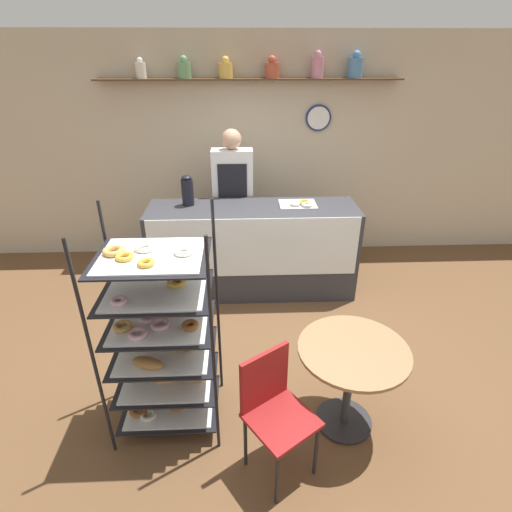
{
  "coord_description": "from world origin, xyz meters",
  "views": [
    {
      "loc": [
        -0.13,
        -2.71,
        2.5
      ],
      "look_at": [
        0.0,
        0.44,
        0.86
      ],
      "focal_mm": 28.0,
      "sensor_mm": 36.0,
      "label": 1
    }
  ],
  "objects_px": {
    "person_worker": "(233,198)",
    "cafe_chair": "(273,403)",
    "coffee_carafe": "(187,191)",
    "donut_tray_counter": "(300,204)",
    "pastry_rack": "(161,339)",
    "cafe_table": "(351,368)"
  },
  "relations": [
    {
      "from": "person_worker",
      "to": "donut_tray_counter",
      "type": "xyz_separation_m",
      "value": [
        0.72,
        -0.44,
        0.08
      ]
    },
    {
      "from": "pastry_rack",
      "to": "cafe_table",
      "type": "bearing_deg",
      "value": -4.62
    },
    {
      "from": "coffee_carafe",
      "to": "person_worker",
      "type": "bearing_deg",
      "value": 38.13
    },
    {
      "from": "cafe_table",
      "to": "cafe_chair",
      "type": "distance_m",
      "value": 0.64
    },
    {
      "from": "coffee_carafe",
      "to": "donut_tray_counter",
      "type": "xyz_separation_m",
      "value": [
        1.19,
        -0.07,
        -0.14
      ]
    },
    {
      "from": "coffee_carafe",
      "to": "cafe_chair",
      "type": "bearing_deg",
      "value": -72.23
    },
    {
      "from": "cafe_table",
      "to": "cafe_chair",
      "type": "xyz_separation_m",
      "value": [
        -0.57,
        -0.29,
        0.0
      ]
    },
    {
      "from": "person_worker",
      "to": "donut_tray_counter",
      "type": "height_order",
      "value": "person_worker"
    },
    {
      "from": "cafe_table",
      "to": "coffee_carafe",
      "type": "xyz_separation_m",
      "value": [
        -1.3,
        2.01,
        0.63
      ]
    },
    {
      "from": "pastry_rack",
      "to": "coffee_carafe",
      "type": "height_order",
      "value": "pastry_rack"
    },
    {
      "from": "pastry_rack",
      "to": "coffee_carafe",
      "type": "relative_size",
      "value": 5.04
    },
    {
      "from": "coffee_carafe",
      "to": "cafe_table",
      "type": "bearing_deg",
      "value": -57.08
    },
    {
      "from": "coffee_carafe",
      "to": "donut_tray_counter",
      "type": "relative_size",
      "value": 0.82
    },
    {
      "from": "person_worker",
      "to": "cafe_table",
      "type": "relative_size",
      "value": 2.28
    },
    {
      "from": "pastry_rack",
      "to": "donut_tray_counter",
      "type": "relative_size",
      "value": 4.16
    },
    {
      "from": "donut_tray_counter",
      "to": "cafe_table",
      "type": "bearing_deg",
      "value": -86.78
    },
    {
      "from": "donut_tray_counter",
      "to": "cafe_chair",
      "type": "bearing_deg",
      "value": -101.56
    },
    {
      "from": "person_worker",
      "to": "cafe_chair",
      "type": "distance_m",
      "value": 2.72
    },
    {
      "from": "person_worker",
      "to": "cafe_chair",
      "type": "height_order",
      "value": "person_worker"
    },
    {
      "from": "person_worker",
      "to": "cafe_chair",
      "type": "relative_size",
      "value": 1.98
    },
    {
      "from": "cafe_chair",
      "to": "donut_tray_counter",
      "type": "xyz_separation_m",
      "value": [
        0.46,
        2.23,
        0.49
      ]
    },
    {
      "from": "person_worker",
      "to": "donut_tray_counter",
      "type": "bearing_deg",
      "value": -31.21
    }
  ]
}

